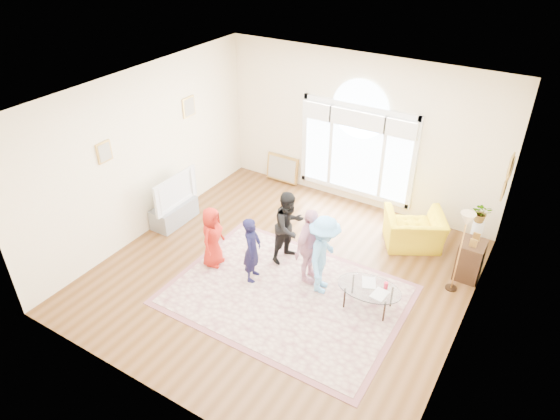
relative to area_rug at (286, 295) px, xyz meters
The scene contains 18 objects.
ground 0.56m from the area_rug, 127.81° to the left, with size 6.00×6.00×0.00m, color #533213.
room_shell 3.64m from the area_rug, 95.80° to the left, with size 6.00×6.00×6.00m.
area_rug is the anchor object (origin of this frame).
rug_border 0.00m from the area_rug, ahead, with size 3.80×2.80×0.01m, color #8A5155.
tv_console 3.18m from the area_rug, 166.54° to the left, with size 0.45×1.00×0.42m, color gray.
television 3.26m from the area_rug, 166.51° to the left, with size 0.18×1.16×0.67m.
coffee_table 1.39m from the area_rug, 18.75° to the left, with size 1.07×0.72×0.54m.
armchair 2.82m from the area_rug, 61.93° to the left, with size 1.05×0.92×0.68m, color gold.
side_cabinet 3.23m from the area_rug, 40.54° to the left, with size 0.40×0.50×0.70m, color black.
floor_lamp 3.08m from the area_rug, 34.90° to the left, with size 0.30×0.30×1.51m.
plant_pedestal 3.69m from the area_rug, 50.09° to the left, with size 0.20×0.20×0.70m, color white.
potted_plant 3.78m from the area_rug, 50.09° to the left, with size 0.34×0.29×0.37m, color #33722D.
leaning_picture 3.94m from the area_rug, 122.08° to the left, with size 0.80×0.05×0.62m, color tan.
child_red 1.66m from the area_rug, behind, with size 0.56×0.36×1.14m, color #AD1D12.
child_navy 0.95m from the area_rug, behind, with size 0.44×0.29×1.20m, color black.
child_black 1.22m from the area_rug, 118.26° to the left, with size 0.66×0.52×1.37m, color black.
child_pink 0.90m from the area_rug, 78.63° to the left, with size 0.81×0.34×1.39m, color #E49FB4.
child_blue 0.95m from the area_rug, 44.80° to the left, with size 0.91×0.53×1.41m, color #64ABEA.
Camera 1 is at (3.54, -5.88, 5.62)m, focal length 32.00 mm.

